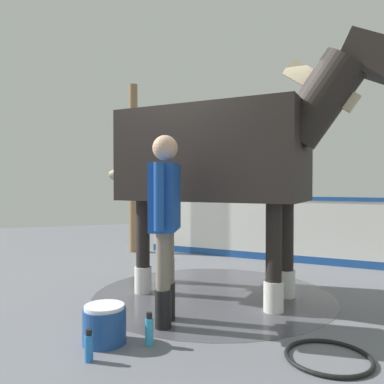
{
  "coord_description": "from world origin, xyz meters",
  "views": [
    {
      "loc": [
        4.44,
        -1.7,
        1.28
      ],
      "look_at": [
        0.64,
        -0.42,
        1.2
      ],
      "focal_mm": 36.29,
      "sensor_mm": 36.0,
      "label": 1
    }
  ],
  "objects": [
    {
      "name": "ground_plane",
      "position": [
        0.0,
        0.0,
        -0.01
      ],
      "size": [
        16.0,
        16.0,
        0.02
      ],
      "primitive_type": "cube",
      "color": "slate"
    },
    {
      "name": "wet_patch",
      "position": [
        0.28,
        -0.04,
        0.0
      ],
      "size": [
        2.76,
        2.76,
        0.0
      ],
      "primitive_type": "cylinder",
      "color": "#4C4C54",
      "rests_on": "ground"
    },
    {
      "name": "barrier_wall",
      "position": [
        -1.35,
        1.59,
        0.5
      ],
      "size": [
        3.21,
        3.22,
        1.08
      ],
      "color": "white",
      "rests_on": "ground"
    },
    {
      "name": "roof_post_far",
      "position": [
        -2.87,
        -0.4,
        1.58
      ],
      "size": [
        0.16,
        0.16,
        3.16
      ],
      "primitive_type": "cylinder",
      "color": "olive",
      "rests_on": "ground"
    },
    {
      "name": "horse",
      "position": [
        0.37,
        0.05,
        1.6
      ],
      "size": [
        2.59,
        2.59,
        2.78
      ],
      "rotation": [
        0.0,
        0.0,
        0.79
      ],
      "color": "black",
      "rests_on": "ground"
    },
    {
      "name": "handler",
      "position": [
        1.0,
        -0.8,
        1.01
      ],
      "size": [
        0.64,
        0.41,
        1.73
      ],
      "rotation": [
        0.0,
        0.0,
        4.28
      ],
      "color": "black",
      "rests_on": "ground"
    },
    {
      "name": "wash_bucket",
      "position": [
        1.27,
        -1.38,
        0.15
      ],
      "size": [
        0.35,
        0.35,
        0.31
      ],
      "color": "#1E478C",
      "rests_on": "ground"
    },
    {
      "name": "bottle_shampoo",
      "position": [
        1.43,
        -1.05,
        0.12
      ],
      "size": [
        0.07,
        0.07,
        0.26
      ],
      "color": "#3399CC",
      "rests_on": "ground"
    },
    {
      "name": "bottle_spray",
      "position": [
        1.57,
        -1.52,
        0.11
      ],
      "size": [
        0.06,
        0.06,
        0.23
      ],
      "color": "blue",
      "rests_on": "ground"
    },
    {
      "name": "hose_coil",
      "position": [
        2.1,
        0.14,
        0.02
      ],
      "size": [
        0.63,
        0.63,
        0.03
      ],
      "primitive_type": "torus",
      "color": "black",
      "rests_on": "ground"
    }
  ]
}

